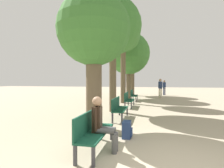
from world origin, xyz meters
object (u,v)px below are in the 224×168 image
tree_row_4 (132,56)px  pedestrian_mid (160,87)px  tree_row_3 (128,54)px  backpack (127,130)px  bench_row_3 (133,94)px  tree_row_0 (94,32)px  person_seated (102,122)px  bench_row_2 (128,99)px  tree_row_2 (123,37)px  bench_row_0 (93,128)px  pedestrian_near (164,87)px  tree_row_1 (113,27)px  bench_row_1 (118,107)px

tree_row_4 → pedestrian_mid: bearing=-43.3°
tree_row_3 → backpack: size_ratio=12.71×
bench_row_3 → tree_row_0: bearing=-94.1°
person_seated → backpack: size_ratio=2.67×
bench_row_2 → tree_row_2: tree_row_2 is taller
tree_row_0 → pedestrian_mid: size_ratio=2.62×
bench_row_0 → pedestrian_near: (2.81, 15.93, 0.44)m
bench_row_2 → backpack: bearing=-83.3°
bench_row_3 → tree_row_4: bearing=96.8°
tree_row_0 → tree_row_2: 6.83m
tree_row_3 → tree_row_1: bearing=-90.0°
tree_row_4 → pedestrian_near: bearing=15.7°
backpack → pedestrian_mid: pedestrian_mid is taller
tree_row_1 → tree_row_4: (0.00, 9.98, -0.08)m
bench_row_1 → person_seated: (0.23, -3.37, 0.15)m
bench_row_3 → bench_row_2: bearing=-90.0°
bench_row_0 → tree_row_0: size_ratio=0.35×
tree_row_0 → tree_row_1: (-0.00, 3.10, 1.09)m
backpack → pedestrian_near: (2.15, 14.90, 0.71)m
bench_row_3 → tree_row_4: 6.23m
bench_row_2 → pedestrian_mid: bearing=68.8°
tree_row_3 → tree_row_0: bearing=-90.0°
pedestrian_mid → bench_row_3: bearing=-133.7°
bench_row_2 → backpack: 5.72m
bench_row_0 → tree_row_1: 6.32m
tree_row_1 → tree_row_0: bearing=-90.0°
bench_row_0 → person_seated: size_ratio=1.31×
tree_row_1 → pedestrian_mid: size_ratio=3.34×
tree_row_1 → pedestrian_near: bearing=72.7°
tree_row_2 → tree_row_3: tree_row_2 is taller
bench_row_1 → pedestrian_near: pedestrian_near is taller
tree_row_2 → person_seated: bearing=-84.6°
bench_row_0 → tree_row_3: size_ratio=0.28×
tree_row_1 → tree_row_2: 3.59m
bench_row_0 → backpack: 1.25m
person_seated → tree_row_0: bearing=113.1°
person_seated → pedestrian_mid: (1.97, 12.37, 0.35)m
bench_row_1 → tree_row_3: 9.08m
tree_row_0 → bench_row_1: bearing=68.1°
tree_row_2 → backpack: size_ratio=13.04×
tree_row_0 → tree_row_4: size_ratio=0.76×
bench_row_1 → bench_row_2: 3.35m
person_seated → pedestrian_near: 16.16m
tree_row_4 → tree_row_1: bearing=-90.0°
tree_row_1 → pedestrian_near: size_ratio=3.57×
bench_row_3 → pedestrian_mid: pedestrian_mid is taller
backpack → bench_row_1: bearing=105.9°
bench_row_3 → person_seated: person_seated is taller
tree_row_0 → pedestrian_mid: tree_row_0 is taller
tree_row_1 → person_seated: (0.81, -5.01, -3.69)m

